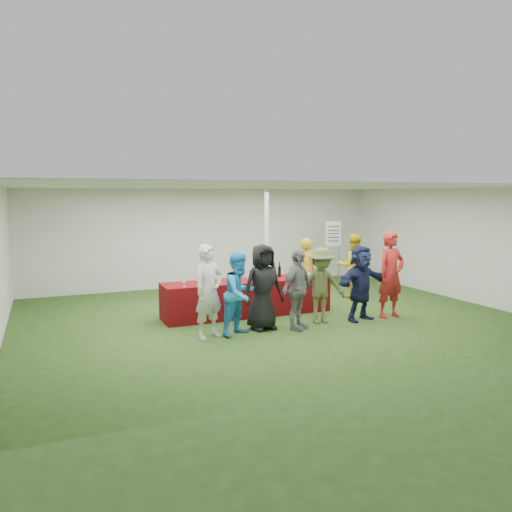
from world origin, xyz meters
name	(u,v)px	position (x,y,z in m)	size (l,w,h in m)	color
ground	(268,317)	(0.00, 0.00, 0.00)	(60.00, 60.00, 0.00)	#284719
tent	(267,246)	(0.50, 1.20, 1.35)	(10.00, 10.00, 10.00)	white
serving_table	(247,297)	(-0.33, 0.33, 0.38)	(3.60, 0.80, 0.75)	maroon
wine_bottles	(269,272)	(0.23, 0.47, 0.87)	(0.56, 0.14, 0.32)	black
wine_glasses	(208,279)	(-1.28, 0.08, 0.86)	(1.19, 0.09, 0.16)	silver
water_bottle	(249,274)	(-0.27, 0.41, 0.85)	(0.07, 0.07, 0.23)	silver
bar_towel	(311,274)	(1.22, 0.38, 0.77)	(0.25, 0.18, 0.03)	white
dump_bucket	(321,272)	(1.32, 0.11, 0.84)	(0.26, 0.26, 0.18)	slate
wine_list_sign	(333,238)	(3.23, 2.70, 1.32)	(0.50, 0.03, 1.80)	slate
staff_pourer	(305,271)	(1.27, 0.76, 0.78)	(0.57, 0.37, 1.55)	gold
staff_back	(353,266)	(2.75, 0.99, 0.79)	(0.77, 0.60, 1.58)	gold
customer_0	(209,291)	(-1.60, -0.97, 0.84)	(0.61, 0.40, 1.67)	beige
customer_1	(240,294)	(-1.03, -1.01, 0.76)	(0.74, 0.57, 1.52)	#268ECE
customer_2	(263,287)	(-0.49, -0.83, 0.81)	(0.79, 0.52, 1.63)	black
customer_3	(297,289)	(0.10, -1.09, 0.77)	(0.90, 0.38, 1.54)	slate
customer_4	(321,285)	(0.76, -0.86, 0.76)	(0.98, 0.56, 1.51)	#4E572E
customer_5	(361,283)	(1.60, -0.99, 0.77)	(1.43, 0.46, 1.54)	#161B3F
customer_6	(391,275)	(2.33, -1.01, 0.90)	(0.65, 0.43, 1.79)	#A51D1D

